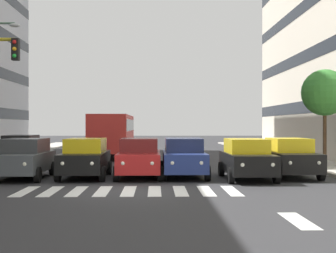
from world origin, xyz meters
The scene contains 12 objects.
ground_plane centered at (0.00, 0.00, 0.00)m, with size 180.00×180.00×0.00m, color #2D2D30.
crosswalk_markings centered at (0.00, 0.00, 0.00)m, with size 7.65×2.80×0.01m.
lane_arrow_0 centered at (-4.38, 5.50, 0.00)m, with size 0.50×2.20×0.01m, color silver.
car_0 centered at (-6.86, -4.50, 0.89)m, with size 2.02×4.44×1.72m.
car_1 centered at (-4.79, -3.57, 0.89)m, with size 2.02×4.44×1.72m.
car_2 centered at (-2.18, -4.56, 0.89)m, with size 2.02×4.44×1.72m.
car_3 centered at (-0.22, -4.42, 0.89)m, with size 2.02×4.44×1.72m.
car_4 centered at (2.13, -4.40, 0.89)m, with size 2.02×4.44×1.72m.
car_5 centered at (4.69, -4.16, 0.89)m, with size 2.02×4.44×1.72m.
car_row2_0 centered at (6.87, -11.54, 0.89)m, with size 2.02×4.44×1.72m.
bus_behind_traffic centered at (2.13, -18.65, 1.86)m, with size 2.78×10.50×3.00m.
street_tree_1 centered at (-10.01, -9.11, 4.03)m, with size 2.50×2.50×5.15m.
Camera 1 is at (-0.94, 17.43, 2.31)m, focal length 53.44 mm.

